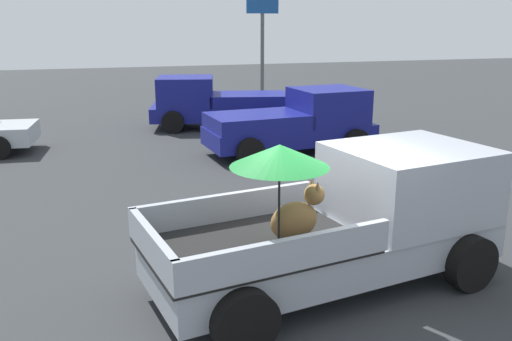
{
  "coord_description": "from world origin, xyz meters",
  "views": [
    {
      "loc": [
        -3.09,
        -6.42,
        3.67
      ],
      "look_at": [
        -0.29,
        2.42,
        1.1
      ],
      "focal_mm": 37.93,
      "sensor_mm": 36.0,
      "label": 1
    }
  ],
  "objects_px": {
    "pickup_truck_red": "(214,103)",
    "pickup_truck_main": "(355,217)",
    "pickup_truck_far": "(297,122)",
    "motel_sign": "(262,27)"
  },
  "relations": [
    {
      "from": "pickup_truck_main",
      "to": "pickup_truck_red",
      "type": "bearing_deg",
      "value": 77.48
    },
    {
      "from": "pickup_truck_main",
      "to": "motel_sign",
      "type": "bearing_deg",
      "value": 67.63
    },
    {
      "from": "pickup_truck_main",
      "to": "motel_sign",
      "type": "distance_m",
      "value": 16.81
    },
    {
      "from": "pickup_truck_red",
      "to": "pickup_truck_main",
      "type": "bearing_deg",
      "value": 100.03
    },
    {
      "from": "pickup_truck_far",
      "to": "pickup_truck_red",
      "type": "bearing_deg",
      "value": 103.15
    },
    {
      "from": "pickup_truck_main",
      "to": "pickup_truck_far",
      "type": "distance_m",
      "value": 8.02
    },
    {
      "from": "pickup_truck_far",
      "to": "pickup_truck_main",
      "type": "bearing_deg",
      "value": -110.12
    },
    {
      "from": "pickup_truck_main",
      "to": "pickup_truck_red",
      "type": "height_order",
      "value": "pickup_truck_main"
    },
    {
      "from": "pickup_truck_main",
      "to": "motel_sign",
      "type": "xyz_separation_m",
      "value": [
        3.92,
        16.15,
        2.48
      ]
    },
    {
      "from": "pickup_truck_red",
      "to": "pickup_truck_far",
      "type": "distance_m",
      "value": 4.63
    }
  ]
}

